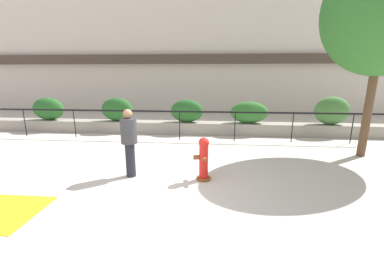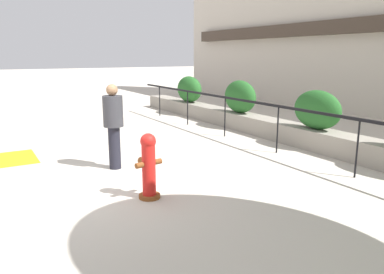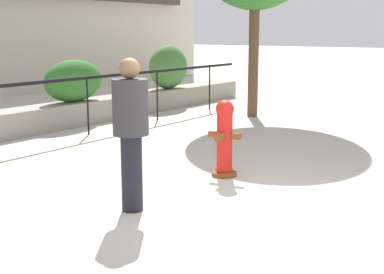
{
  "view_description": "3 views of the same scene",
  "coord_description": "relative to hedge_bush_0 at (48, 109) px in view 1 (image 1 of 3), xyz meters",
  "views": [
    {
      "loc": [
        1.35,
        -4.83,
        2.6
      ],
      "look_at": [
        0.74,
        2.14,
        0.82
      ],
      "focal_mm": 24.0,
      "sensor_mm": 36.0,
      "label": 1
    },
    {
      "loc": [
        6.44,
        -1.23,
        2.29
      ],
      "look_at": [
        0.76,
        2.11,
        0.84
      ],
      "focal_mm": 35.0,
      "sensor_mm": 36.0,
      "label": 2
    },
    {
      "loc": [
        -5.09,
        -2.79,
        2.02
      ],
      "look_at": [
        1.11,
        1.65,
        0.5
      ],
      "focal_mm": 50.0,
      "sensor_mm": 36.0,
      "label": 3
    }
  ],
  "objects": [
    {
      "name": "hedge_bush_1",
      "position": [
        3.18,
        0.0,
        0.01
      ],
      "size": [
        1.37,
        0.63,
        1.02
      ],
      "primitive_type": "ellipsoid",
      "color": "#235B23",
      "rests_on": "planter_wall_low"
    },
    {
      "name": "building_facade",
      "position": [
        6.08,
        5.98,
        2.99
      ],
      "size": [
        30.0,
        1.36,
        8.0
      ],
      "color": "beige",
      "rests_on": "ground"
    },
    {
      "name": "hedge_bush_4",
      "position": [
        12.19,
        0.0,
        0.07
      ],
      "size": [
        1.4,
        0.66,
        1.14
      ],
      "primitive_type": "ellipsoid",
      "color": "#427538",
      "rests_on": "planter_wall_low"
    },
    {
      "name": "fire_hydrant",
      "position": [
        7.19,
        -4.91,
        -0.44
      ],
      "size": [
        0.46,
        0.48,
        1.08
      ],
      "color": "brown",
      "rests_on": "ground"
    },
    {
      "name": "fence_railing_segment",
      "position": [
        6.08,
        -1.1,
        0.02
      ],
      "size": [
        15.0,
        0.05,
        1.15
      ],
      "color": "black",
      "rests_on": "ground"
    },
    {
      "name": "hedge_bush_3",
      "position": [
        8.88,
        0.0,
        -0.04
      ],
      "size": [
        1.55,
        0.66,
        0.91
      ],
      "primitive_type": "ellipsoid",
      "color": "#2D6B28",
      "rests_on": "planter_wall_low"
    },
    {
      "name": "hedge_bush_0",
      "position": [
        0.0,
        0.0,
        0.0
      ],
      "size": [
        1.43,
        0.69,
        0.99
      ],
      "primitive_type": "ellipsoid",
      "color": "#235B23",
      "rests_on": "planter_wall_low"
    },
    {
      "name": "planter_wall_low",
      "position": [
        6.08,
        0.0,
        -0.75
      ],
      "size": [
        18.0,
        0.7,
        0.5
      ],
      "primitive_type": "cube",
      "color": "gray",
      "rests_on": "ground"
    },
    {
      "name": "pedestrian",
      "position": [
        5.33,
        -4.84,
        -0.01
      ],
      "size": [
        0.57,
        0.57,
        1.73
      ],
      "color": "black",
      "rests_on": "ground"
    },
    {
      "name": "hedge_bush_2",
      "position": [
        6.25,
        0.0,
        -0.02
      ],
      "size": [
        1.38,
        0.59,
        0.96
      ],
      "primitive_type": "ellipsoid",
      "color": "#235B23",
      "rests_on": "planter_wall_low"
    },
    {
      "name": "ground_plane",
      "position": [
        6.08,
        -6.0,
        -1.0
      ],
      "size": [
        120.0,
        120.0,
        0.0
      ],
      "primitive_type": "plane",
      "color": "beige"
    },
    {
      "name": "tactile_warning_pad",
      "position": [
        3.46,
        -6.79,
        -0.99
      ],
      "size": [
        1.35,
        1.35,
        0.01
      ],
      "primitive_type": "cube",
      "color": "gold",
      "rests_on": "ground"
    }
  ]
}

